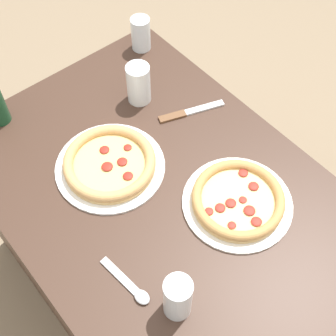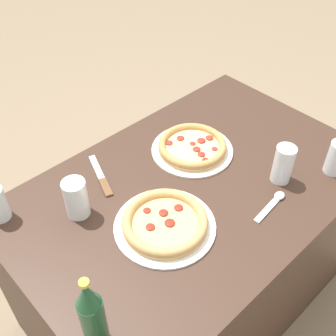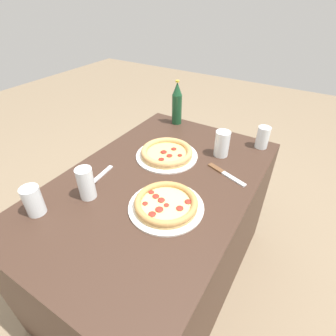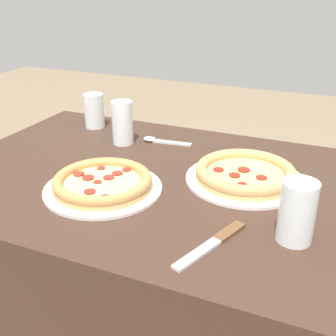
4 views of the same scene
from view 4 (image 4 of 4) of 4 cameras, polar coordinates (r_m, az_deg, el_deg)
table at (r=1.34m, az=-0.11°, el=-15.43°), size 1.26×0.82×0.73m
pizza_margherita at (r=1.14m, az=10.42°, el=-0.79°), size 0.32×0.32×0.04m
pizza_pepperoni at (r=1.08m, az=-8.84°, el=-2.04°), size 0.30×0.30×0.04m
glass_iced_tea at (r=1.37m, az=-6.18°, el=5.83°), size 0.07×0.07×0.14m
glass_orange_juice at (r=1.54m, az=-9.96°, el=7.42°), size 0.07×0.07×0.12m
glass_red_wine at (r=0.90m, az=17.03°, el=-6.08°), size 0.07×0.07×0.13m
knife at (r=0.88m, az=6.24°, el=-10.00°), size 0.10×0.21×0.01m
spoon at (r=1.39m, az=-1.19°, el=3.73°), size 0.17×0.04×0.01m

